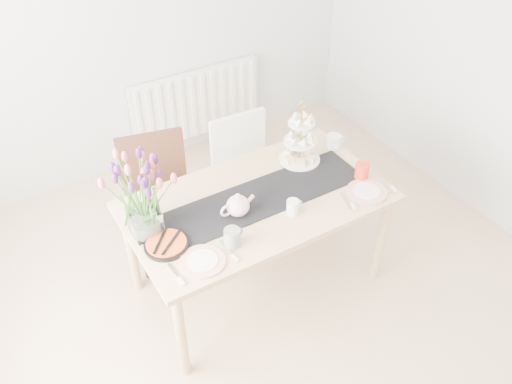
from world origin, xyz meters
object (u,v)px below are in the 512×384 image
dining_table (258,209)px  tart_tin (166,244)px  chair_brown (158,189)px  cake_stand (300,146)px  plate_right (366,192)px  mug_orange (362,171)px  radiator (197,104)px  mug_grey (232,238)px  teapot (238,206)px  mug_white (293,207)px  cream_jug (334,142)px  chair_white (245,166)px  tulip_vase (139,188)px  plate_left (203,261)px

dining_table → tart_tin: bearing=-172.5°
chair_brown → tart_tin: bearing=-95.5°
cake_stand → plate_right: cake_stand is taller
mug_orange → radiator: bearing=44.3°
dining_table → plate_right: plate_right is taller
chair_brown → mug_orange: bearing=-24.9°
mug_grey → chair_brown: bearing=78.6°
chair_brown → teapot: size_ratio=4.14×
mug_white → mug_orange: mug_orange is taller
cake_stand → mug_grey: 0.90m
chair_brown → cream_jug: chair_brown is taller
cream_jug → mug_grey: 1.16m
teapot → dining_table: bearing=17.5°
mug_white → chair_white: bearing=74.9°
radiator → chair_white: chair_white is taller
cake_stand → plate_right: (0.16, -0.49, -0.11)m
cream_jug → cake_stand: bearing=-170.3°
tulip_vase → mug_orange: 1.41m
cake_stand → cream_jug: (0.29, 0.01, -0.07)m
plate_left → teapot: bearing=33.6°
chair_brown → plate_left: 0.99m
chair_brown → cream_jug: 1.25m
tulip_vase → mug_orange: (1.37, -0.24, -0.27)m
radiator → mug_white: size_ratio=13.20×
cream_jug → mug_grey: (-1.06, -0.47, 0.01)m
mug_white → tulip_vase: bearing=155.9°
cream_jug → mug_white: size_ratio=1.07×
cake_stand → mug_grey: bearing=-149.0°
chair_white → mug_orange: (0.41, -0.78, 0.29)m
plate_left → plate_right: same height
tart_tin → plate_left: tart_tin is taller
chair_brown → cake_stand: (0.84, -0.46, 0.33)m
chair_brown → tulip_vase: bearing=-104.0°
mug_orange → mug_white: bearing=131.6°
cream_jug → plate_left: cream_jug is taller
tulip_vase → tart_tin: size_ratio=2.38×
chair_brown → teapot: (0.23, -0.72, 0.28)m
plate_right → radiator: bearing=95.7°
cream_jug → mug_orange: size_ratio=0.92×
cream_jug → plate_left: size_ratio=0.39×
tulip_vase → mug_white: tulip_vase is taller
chair_white → mug_white: chair_white is taller
cream_jug → chair_white: bearing=146.9°
dining_table → chair_brown: (-0.40, 0.66, -0.14)m
tulip_vase → cake_stand: bearing=6.2°
chair_white → plate_right: bearing=-67.1°
mug_white → plate_left: (-0.64, -0.08, -0.04)m
dining_table → mug_orange: (0.68, -0.16, 0.13)m
cream_jug → plate_right: size_ratio=0.39×
radiator → tulip_vase: 2.07m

